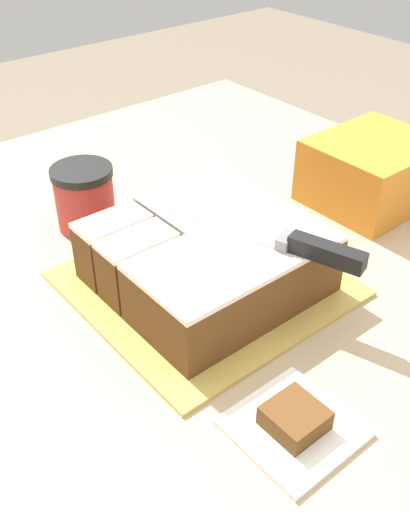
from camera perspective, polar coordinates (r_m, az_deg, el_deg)
The scene contains 8 objects.
countertop at distance 1.13m, azimuth 3.88°, elevation -22.17°, with size 1.40×1.10×0.88m.
cake_board at distance 0.82m, azimuth 0.00°, elevation -2.62°, with size 0.33×0.33×0.01m.
cake at distance 0.80m, azimuth 0.23°, elevation -0.02°, with size 0.26×0.26×0.09m.
knife at distance 0.73m, azimuth 9.03°, elevation 1.03°, with size 0.26×0.10×0.02m.
coffee_cup at distance 0.94m, azimuth -11.39°, elevation 5.47°, with size 0.09×0.09×0.10m.
paper_napkin at distance 0.65m, azimuth 8.43°, elevation -15.86°, with size 0.12×0.12×0.01m.
brownie at distance 0.64m, azimuth 8.55°, elevation -15.01°, with size 0.06×0.06×0.02m.
storage_box at distance 1.03m, azimuth 15.64°, elevation 7.77°, with size 0.17×0.20×0.11m.
Camera 1 is at (0.42, -0.44, 1.39)m, focal length 42.00 mm.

